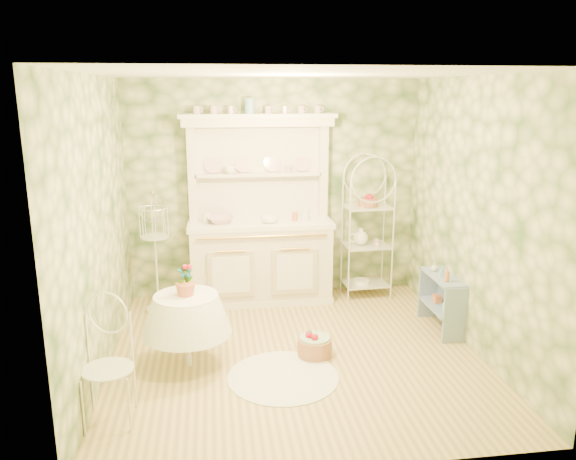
{
  "coord_description": "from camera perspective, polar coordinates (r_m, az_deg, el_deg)",
  "views": [
    {
      "loc": [
        -0.77,
        -5.09,
        2.56
      ],
      "look_at": [
        0.0,
        0.5,
        1.15
      ],
      "focal_mm": 35.0,
      "sensor_mm": 36.0,
      "label": 1
    }
  ],
  "objects": [
    {
      "name": "bakers_rack",
      "position": [
        7.1,
        8.05,
        -0.11
      ],
      "size": [
        0.54,
        0.4,
        1.68
      ],
      "primitive_type": "cube",
      "rotation": [
        0.0,
        0.0,
        0.06
      ],
      "color": "white",
      "rests_on": "floor"
    },
    {
      "name": "bottle_glass",
      "position": [
        6.42,
        14.63,
        -3.78
      ],
      "size": [
        0.1,
        0.1,
        0.1
      ],
      "primitive_type": "imported",
      "rotation": [
        0.0,
        0.0,
        0.3
      ],
      "color": "silver",
      "rests_on": "side_shelf"
    },
    {
      "name": "cup_left",
      "position": [
        6.83,
        -5.95,
        5.95
      ],
      "size": [
        0.14,
        0.14,
        0.1
      ],
      "primitive_type": "imported",
      "rotation": [
        0.0,
        0.0,
        0.1
      ],
      "color": "white",
      "rests_on": "kitchen_dresser"
    },
    {
      "name": "lace_rug",
      "position": [
        5.32,
        -0.5,
        -14.69
      ],
      "size": [
        1.36,
        1.36,
        0.01
      ],
      "primitive_type": "cylinder",
      "rotation": [
        0.0,
        0.0,
        -0.42
      ],
      "color": "white",
      "rests_on": "floor"
    },
    {
      "name": "kitchen_dresser",
      "position": [
        6.78,
        -2.85,
        1.97
      ],
      "size": [
        1.87,
        0.61,
        2.29
      ],
      "primitive_type": "cube",
      "color": "white",
      "rests_on": "floor"
    },
    {
      "name": "floor",
      "position": [
        5.75,
        0.69,
        -12.41
      ],
      "size": [
        3.6,
        3.6,
        0.0
      ],
      "primitive_type": "plane",
      "color": "tan",
      "rests_on": "ground"
    },
    {
      "name": "bowl_white",
      "position": [
        6.75,
        -1.86,
        0.81
      ],
      "size": [
        0.26,
        0.26,
        0.07
      ],
      "primitive_type": "imported",
      "rotation": [
        0.0,
        0.0,
        -0.26
      ],
      "color": "white",
      "rests_on": "kitchen_dresser"
    },
    {
      "name": "cafe_chair",
      "position": [
        4.74,
        -17.79,
        -14.09
      ],
      "size": [
        0.44,
        0.44,
        0.76
      ],
      "primitive_type": "cube",
      "rotation": [
        0.0,
        0.0,
        -0.37
      ],
      "color": "white",
      "rests_on": "floor"
    },
    {
      "name": "wall_right",
      "position": [
        5.83,
        18.53,
        1.31
      ],
      "size": [
        3.6,
        3.6,
        0.0
      ],
      "primitive_type": "plane",
      "color": "beige",
      "rests_on": "floor"
    },
    {
      "name": "birdcage_stand",
      "position": [
        6.71,
        -13.33,
        -1.83
      ],
      "size": [
        0.4,
        0.4,
        1.54
      ],
      "primitive_type": "cube",
      "rotation": [
        0.0,
        0.0,
        0.1
      ],
      "color": "white",
      "rests_on": "floor"
    },
    {
      "name": "cup_right",
      "position": [
        6.9,
        0.07,
        6.11
      ],
      "size": [
        0.13,
        0.13,
        0.09
      ],
      "primitive_type": "imported",
      "rotation": [
        0.0,
        0.0,
        0.38
      ],
      "color": "white",
      "rests_on": "kitchen_dresser"
    },
    {
      "name": "ceiling",
      "position": [
        5.15,
        0.78,
        15.59
      ],
      "size": [
        3.6,
        3.6,
        0.0
      ],
      "primitive_type": "plane",
      "color": "white",
      "rests_on": "floor"
    },
    {
      "name": "bottle_blue",
      "position": [
        6.25,
        15.39,
        -4.26
      ],
      "size": [
        0.06,
        0.06,
        0.11
      ],
      "primitive_type": "imported",
      "rotation": [
        0.0,
        0.0,
        -0.11
      ],
      "color": "#78B0C8",
      "rests_on": "side_shelf"
    },
    {
      "name": "bowl_floral",
      "position": [
        6.79,
        -6.9,
        0.78
      ],
      "size": [
        0.35,
        0.35,
        0.08
      ],
      "primitive_type": "imported",
      "rotation": [
        0.0,
        0.0,
        0.1
      ],
      "color": "white",
      "rests_on": "kitchen_dresser"
    },
    {
      "name": "potted_geranium",
      "position": [
        5.29,
        -10.38,
        -5.05
      ],
      "size": [
        0.17,
        0.15,
        0.28
      ],
      "primitive_type": "imported",
      "rotation": [
        0.0,
        0.0,
        0.35
      ],
      "color": "#3F7238",
      "rests_on": "round_table"
    },
    {
      "name": "bottle_amber",
      "position": [
        6.1,
        15.85,
        -4.47
      ],
      "size": [
        0.07,
        0.07,
        0.15
      ],
      "primitive_type": "imported",
      "rotation": [
        0.0,
        0.0,
        -0.28
      ],
      "color": "#BF6A3E",
      "rests_on": "side_shelf"
    },
    {
      "name": "wall_back",
      "position": [
        7.04,
        -1.44,
        4.12
      ],
      "size": [
        3.6,
        3.6,
        0.0
      ],
      "primitive_type": "plane",
      "color": "beige",
      "rests_on": "floor"
    },
    {
      "name": "wall_front",
      "position": [
        3.59,
        5.02,
        -5.72
      ],
      "size": [
        3.6,
        3.6,
        0.0
      ],
      "primitive_type": "plane",
      "color": "beige",
      "rests_on": "floor"
    },
    {
      "name": "floor_basket",
      "position": [
        5.65,
        2.72,
        -11.47
      ],
      "size": [
        0.51,
        0.51,
        0.25
      ],
      "primitive_type": "cylinder",
      "rotation": [
        0.0,
        0.0,
        -0.41
      ],
      "color": "#B17550",
      "rests_on": "floor"
    },
    {
      "name": "side_shelf",
      "position": [
        6.39,
        15.33,
        -7.01
      ],
      "size": [
        0.29,
        0.75,
        0.64
      ],
      "primitive_type": "cube",
      "rotation": [
        0.0,
        0.0,
        0.02
      ],
      "color": "#7E97BD",
      "rests_on": "floor"
    },
    {
      "name": "round_table",
      "position": [
        5.43,
        -10.19,
        -9.75
      ],
      "size": [
        0.73,
        0.73,
        0.78
      ],
      "primitive_type": "cylinder",
      "rotation": [
        0.0,
        0.0,
        0.02
      ],
      "color": "white",
      "rests_on": "floor"
    },
    {
      "name": "wall_left",
      "position": [
        5.33,
        -18.76,
        0.16
      ],
      "size": [
        3.6,
        3.6,
        0.0
      ],
      "primitive_type": "plane",
      "color": "beige",
      "rests_on": "floor"
    }
  ]
}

